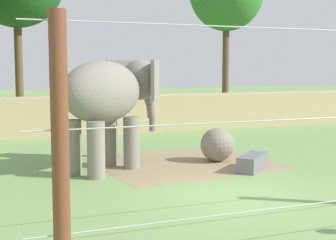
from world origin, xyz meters
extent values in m
plane|color=#759956|center=(0.00, 0.00, 0.00)|extent=(120.00, 120.00, 0.00)
cube|color=#937F5B|center=(0.44, 4.09, 0.00)|extent=(5.58, 5.10, 0.01)
cube|color=tan|center=(0.00, 11.94, 0.82)|extent=(36.00, 1.80, 1.63)
cylinder|color=gray|center=(-1.73, 4.53, 0.75)|extent=(0.47, 0.47, 1.49)
cylinder|color=gray|center=(-1.25, 3.87, 0.75)|extent=(0.47, 0.47, 1.49)
cylinder|color=gray|center=(-2.96, 3.64, 0.75)|extent=(0.47, 0.47, 1.49)
cylinder|color=gray|center=(-2.49, 2.98, 0.75)|extent=(0.47, 0.47, 1.49)
ellipsoid|color=gray|center=(-2.11, 3.76, 2.22)|extent=(3.12, 2.83, 1.71)
ellipsoid|color=gray|center=(-0.70, 4.77, 2.52)|extent=(1.54, 1.57, 1.23)
cube|color=gray|center=(-1.16, 5.23, 2.52)|extent=(0.96, 0.28, 1.17)
cube|color=gray|center=(-0.41, 4.19, 2.52)|extent=(0.56, 0.89, 1.17)
cylinder|color=gray|center=(-0.32, 5.04, 2.08)|extent=(0.62, 0.58, 0.67)
cylinder|color=gray|center=(-0.22, 5.11, 1.61)|extent=(0.47, 0.45, 0.63)
cylinder|color=gray|center=(-0.15, 5.16, 1.17)|extent=(0.30, 0.30, 0.59)
cylinder|color=gray|center=(-3.36, 2.85, 2.11)|extent=(0.32, 0.28, 0.85)
sphere|color=gray|center=(1.52, 3.92, 0.52)|extent=(1.04, 1.04, 1.04)
cylinder|color=brown|center=(-4.30, -2.91, 1.80)|extent=(0.23, 0.23, 3.59)
cylinder|color=#B7B7BC|center=(0.00, -2.91, 0.65)|extent=(9.61, 0.02, 0.02)
cylinder|color=#B7B7BC|center=(0.00, -2.91, 2.05)|extent=(9.61, 0.02, 0.02)
cylinder|color=#B7B7BC|center=(0.00, -2.91, 3.45)|extent=(9.61, 0.02, 0.02)
cube|color=slate|center=(1.84, 2.39, 0.22)|extent=(1.38, 1.30, 0.44)
cylinder|color=brown|center=(-3.11, 19.05, 2.82)|extent=(0.44, 0.44, 5.64)
cylinder|color=brown|center=(10.10, 19.46, 2.91)|extent=(0.44, 0.44, 5.82)
camera|label=1|loc=(-5.27, -9.22, 2.83)|focal=51.72mm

